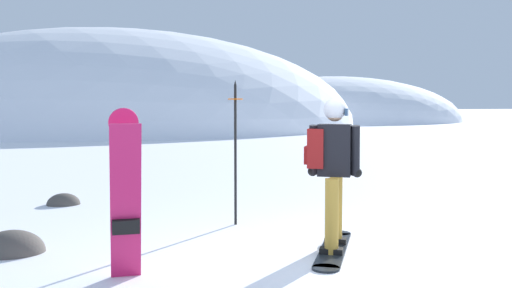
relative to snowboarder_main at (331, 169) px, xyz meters
The scene contains 8 objects.
ground_plane 1.11m from the snowboarder_main, 99.55° to the right, with size 300.00×300.00×0.00m, color white.
ridge_peak_main 35.14m from the snowboarder_main, 92.37° to the left, with size 33.75×30.37×13.36m.
ridge_peak_far 48.72m from the snowboarder_main, 66.74° to the left, with size 24.33×21.90×8.52m.
snowboarder_main is the anchor object (origin of this frame).
spare_snowboard 2.34m from the snowboarder_main, 166.75° to the right, with size 0.28×0.43×1.62m.
piste_marker_far 1.78m from the snowboarder_main, 114.13° to the left, with size 0.20×0.20×1.97m.
rock_dark 3.68m from the snowboarder_main, 166.58° to the left, with size 0.72×0.61×0.51m.
rock_mid 5.03m from the snowboarder_main, 128.66° to the left, with size 0.54×0.46×0.38m.
Camera 1 is at (-2.40, -5.25, 1.65)m, focal length 39.85 mm.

